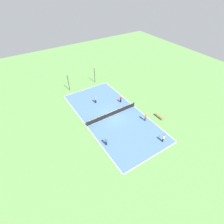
{
  "coord_description": "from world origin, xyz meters",
  "views": [
    {
      "loc": [
        -13.18,
        -20.44,
        21.3
      ],
      "look_at": [
        0.0,
        0.0,
        0.9
      ],
      "focal_mm": 28.0,
      "sensor_mm": 36.0,
      "label": 1
    }
  ],
  "objects_px": {
    "player_near_white": "(163,138)",
    "tennis_ball_midcourt": "(121,106)",
    "player_baseline_gray": "(95,99)",
    "fence_post_back_right": "(95,75)",
    "player_coach_red": "(121,99)",
    "fence_post_back_left": "(68,83)",
    "tennis_ball_left_sideline": "(115,114)",
    "player_near_blue": "(106,141)",
    "bench": "(159,116)",
    "tennis_ball_far_baseline": "(86,106)",
    "tennis_net": "(112,113)",
    "player_center_orange": "(146,116)"
  },
  "relations": [
    {
      "from": "player_near_white",
      "to": "tennis_ball_midcourt",
      "type": "height_order",
      "value": "player_near_white"
    },
    {
      "from": "player_baseline_gray",
      "to": "fence_post_back_right",
      "type": "relative_size",
      "value": 0.41
    },
    {
      "from": "player_coach_red",
      "to": "fence_post_back_right",
      "type": "xyz_separation_m",
      "value": [
        -0.53,
        9.93,
        1.03
      ]
    },
    {
      "from": "player_coach_red",
      "to": "fence_post_back_left",
      "type": "relative_size",
      "value": 0.38
    },
    {
      "from": "player_baseline_gray",
      "to": "tennis_ball_left_sideline",
      "type": "height_order",
      "value": "player_baseline_gray"
    },
    {
      "from": "player_near_blue",
      "to": "player_coach_red",
      "type": "distance_m",
      "value": 11.34
    },
    {
      "from": "bench",
      "to": "player_near_white",
      "type": "distance_m",
      "value": 5.65
    },
    {
      "from": "player_near_white",
      "to": "player_baseline_gray",
      "type": "height_order",
      "value": "player_baseline_gray"
    },
    {
      "from": "tennis_ball_left_sideline",
      "to": "tennis_ball_far_baseline",
      "type": "distance_m",
      "value": 6.12
    },
    {
      "from": "fence_post_back_right",
      "to": "player_coach_red",
      "type": "bearing_deg",
      "value": -86.95
    },
    {
      "from": "tennis_ball_far_baseline",
      "to": "tennis_net",
      "type": "bearing_deg",
      "value": -62.62
    },
    {
      "from": "player_center_orange",
      "to": "tennis_ball_midcourt",
      "type": "distance_m",
      "value": 6.04
    },
    {
      "from": "player_baseline_gray",
      "to": "tennis_ball_left_sideline",
      "type": "distance_m",
      "value": 5.19
    },
    {
      "from": "fence_post_back_left",
      "to": "fence_post_back_right",
      "type": "distance_m",
      "value": 6.44
    },
    {
      "from": "tennis_ball_midcourt",
      "to": "fence_post_back_left",
      "type": "xyz_separation_m",
      "value": [
        -6.26,
        11.04,
        1.77
      ]
    },
    {
      "from": "bench",
      "to": "tennis_ball_midcourt",
      "type": "xyz_separation_m",
      "value": [
        -3.85,
        6.56,
        -0.34
      ]
    },
    {
      "from": "player_center_orange",
      "to": "player_near_white",
      "type": "bearing_deg",
      "value": -1.73
    },
    {
      "from": "player_coach_red",
      "to": "player_baseline_gray",
      "type": "height_order",
      "value": "player_baseline_gray"
    },
    {
      "from": "player_coach_red",
      "to": "tennis_ball_left_sideline",
      "type": "bearing_deg",
      "value": -82.16
    },
    {
      "from": "player_near_white",
      "to": "player_center_orange",
      "type": "distance_m",
      "value": 5.21
    },
    {
      "from": "tennis_ball_left_sideline",
      "to": "player_near_blue",
      "type": "bearing_deg",
      "value": -133.53
    },
    {
      "from": "player_center_orange",
      "to": "bench",
      "type": "bearing_deg",
      "value": 82.32
    },
    {
      "from": "tennis_ball_left_sideline",
      "to": "player_near_white",
      "type": "bearing_deg",
      "value": -74.72
    },
    {
      "from": "tennis_ball_left_sideline",
      "to": "tennis_ball_far_baseline",
      "type": "height_order",
      "value": "same"
    },
    {
      "from": "player_center_orange",
      "to": "tennis_ball_left_sideline",
      "type": "relative_size",
      "value": 26.77
    },
    {
      "from": "bench",
      "to": "fence_post_back_right",
      "type": "relative_size",
      "value": 0.53
    },
    {
      "from": "fence_post_back_right",
      "to": "player_center_orange",
      "type": "bearing_deg",
      "value": -86.55
    },
    {
      "from": "bench",
      "to": "player_near_white",
      "type": "bearing_deg",
      "value": 141.5
    },
    {
      "from": "player_coach_red",
      "to": "player_near_white",
      "type": "xyz_separation_m",
      "value": [
        -0.36,
        -12.06,
        0.06
      ]
    },
    {
      "from": "bench",
      "to": "player_near_white",
      "type": "xyz_separation_m",
      "value": [
        -3.5,
        -4.4,
        0.46
      ]
    },
    {
      "from": "bench",
      "to": "fence_post_back_right",
      "type": "height_order",
      "value": "fence_post_back_right"
    },
    {
      "from": "player_center_orange",
      "to": "player_coach_red",
      "type": "bearing_deg",
      "value": -168.28
    },
    {
      "from": "player_center_orange",
      "to": "fence_post_back_left",
      "type": "distance_m",
      "value": 18.45
    },
    {
      "from": "tennis_ball_far_baseline",
      "to": "fence_post_back_left",
      "type": "bearing_deg",
      "value": 94.0
    },
    {
      "from": "player_center_orange",
      "to": "tennis_net",
      "type": "bearing_deg",
      "value": -128.21
    },
    {
      "from": "player_near_blue",
      "to": "tennis_ball_left_sideline",
      "type": "bearing_deg",
      "value": 83.96
    },
    {
      "from": "tennis_net",
      "to": "player_near_blue",
      "type": "xyz_separation_m",
      "value": [
        -4.45,
        -5.27,
        0.35
      ]
    },
    {
      "from": "player_near_blue",
      "to": "fence_post_back_right",
      "type": "relative_size",
      "value": 0.43
    },
    {
      "from": "tennis_net",
      "to": "tennis_ball_far_baseline",
      "type": "relative_size",
      "value": 152.04
    },
    {
      "from": "tennis_net",
      "to": "tennis_ball_left_sideline",
      "type": "bearing_deg",
      "value": 14.17
    },
    {
      "from": "player_coach_red",
      "to": "tennis_ball_far_baseline",
      "type": "height_order",
      "value": "player_coach_red"
    },
    {
      "from": "tennis_net",
      "to": "player_coach_red",
      "type": "distance_m",
      "value": 4.55
    },
    {
      "from": "player_center_orange",
      "to": "player_baseline_gray",
      "type": "xyz_separation_m",
      "value": [
        -4.87,
        9.5,
        -0.22
      ]
    },
    {
      "from": "tennis_ball_left_sideline",
      "to": "fence_post_back_left",
      "type": "relative_size",
      "value": 0.02
    },
    {
      "from": "player_near_white",
      "to": "bench",
      "type": "bearing_deg",
      "value": 27.26
    },
    {
      "from": "player_baseline_gray",
      "to": "tennis_ball_midcourt",
      "type": "distance_m",
      "value": 5.25
    },
    {
      "from": "tennis_ball_left_sideline",
      "to": "tennis_ball_midcourt",
      "type": "xyz_separation_m",
      "value": [
        2.3,
        1.27,
        0.0
      ]
    },
    {
      "from": "bench",
      "to": "tennis_ball_left_sideline",
      "type": "relative_size",
      "value": 28.24
    },
    {
      "from": "player_center_orange",
      "to": "fence_post_back_right",
      "type": "distance_m",
      "value": 16.91
    },
    {
      "from": "player_near_white",
      "to": "tennis_ball_midcourt",
      "type": "xyz_separation_m",
      "value": [
        -0.35,
        10.96,
        -0.79
      ]
    }
  ]
}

